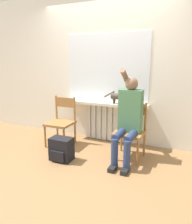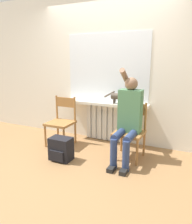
{
  "view_description": "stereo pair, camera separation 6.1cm",
  "coord_description": "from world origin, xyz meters",
  "px_view_note": "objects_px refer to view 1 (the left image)",
  "views": [
    {
      "loc": [
        1.46,
        -2.55,
        1.51
      ],
      "look_at": [
        0.0,
        0.72,
        0.65
      ],
      "focal_mm": 35.0,
      "sensor_mm": 36.0,
      "label": 1
    },
    {
      "loc": [
        1.52,
        -2.52,
        1.51
      ],
      "look_at": [
        0.0,
        0.72,
        0.65
      ],
      "focal_mm": 35.0,
      "sensor_mm": 36.0,
      "label": 2
    }
  ],
  "objects_px": {
    "person": "(129,116)",
    "cat": "(121,97)",
    "chair_right": "(130,130)",
    "backpack": "(61,149)",
    "chair_left": "(61,121)"
  },
  "relations": [
    {
      "from": "chair_right",
      "to": "person",
      "type": "relative_size",
      "value": 0.62
    },
    {
      "from": "chair_left",
      "to": "cat",
      "type": "xyz_separation_m",
      "value": [
        0.97,
        0.39,
        0.45
      ]
    },
    {
      "from": "chair_left",
      "to": "cat",
      "type": "relative_size",
      "value": 1.68
    },
    {
      "from": "cat",
      "to": "person",
      "type": "bearing_deg",
      "value": -60.05
    },
    {
      "from": "chair_right",
      "to": "backpack",
      "type": "relative_size",
      "value": 2.43
    },
    {
      "from": "chair_left",
      "to": "backpack",
      "type": "height_order",
      "value": "chair_left"
    },
    {
      "from": "person",
      "to": "cat",
      "type": "xyz_separation_m",
      "value": [
        -0.29,
        0.5,
        0.2
      ]
    },
    {
      "from": "chair_left",
      "to": "person",
      "type": "relative_size",
      "value": 0.62
    },
    {
      "from": "person",
      "to": "cat",
      "type": "height_order",
      "value": "person"
    },
    {
      "from": "chair_right",
      "to": "backpack",
      "type": "xyz_separation_m",
      "value": [
        -0.92,
        -0.55,
        -0.27
      ]
    },
    {
      "from": "chair_right",
      "to": "backpack",
      "type": "height_order",
      "value": "chair_right"
    },
    {
      "from": "chair_left",
      "to": "backpack",
      "type": "bearing_deg",
      "value": -58.51
    },
    {
      "from": "chair_left",
      "to": "chair_right",
      "type": "distance_m",
      "value": 1.26
    },
    {
      "from": "person",
      "to": "cat",
      "type": "distance_m",
      "value": 0.62
    },
    {
      "from": "cat",
      "to": "backpack",
      "type": "height_order",
      "value": "cat"
    }
  ]
}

